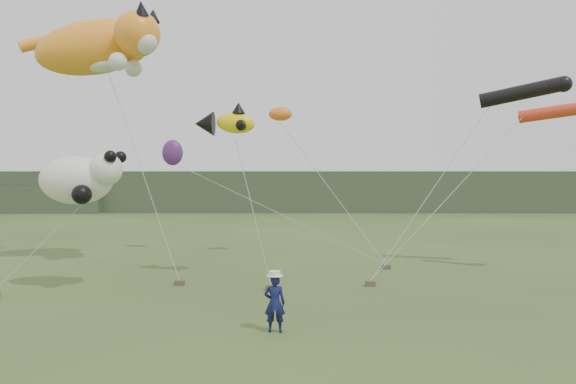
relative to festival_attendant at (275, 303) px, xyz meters
name	(u,v)px	position (x,y,z in m)	size (l,w,h in m)	color
ground	(257,328)	(-0.49, 0.39, -0.74)	(120.00, 120.00, 0.00)	#385123
headland	(255,191)	(-3.60, 45.08, 1.18)	(90.00, 13.00, 4.00)	#2D3D28
festival_attendant	(275,303)	(0.00, 0.00, 0.00)	(0.54, 0.35, 1.48)	#121544
sandbag_anchors	(249,282)	(-1.12, 5.89, -0.65)	(13.96, 5.65, 0.18)	brown
cat_kite	(105,45)	(-7.49, 9.63, 8.65)	(6.64, 3.84, 3.29)	orange
fish_kite	(224,123)	(-2.13, 6.96, 5.17)	(2.35, 1.60, 1.23)	yellow
tube_kites	(540,97)	(10.45, 8.79, 6.33)	(3.98, 3.02, 1.92)	black
panda_kite	(81,179)	(-6.79, 4.94, 3.09)	(2.94, 1.90, 1.83)	white
misc_kites	(206,141)	(-3.87, 13.54, 4.83)	(6.56, 2.33, 2.74)	orange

